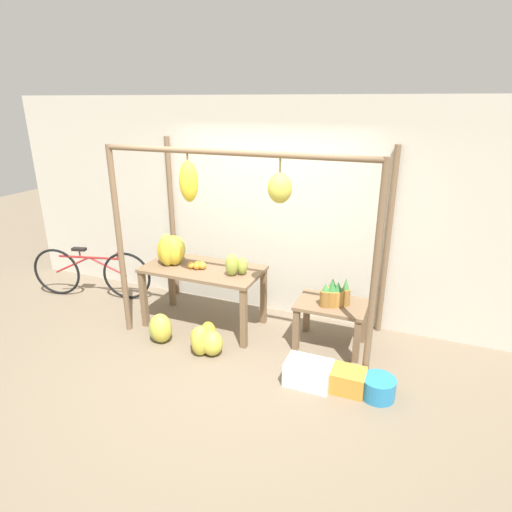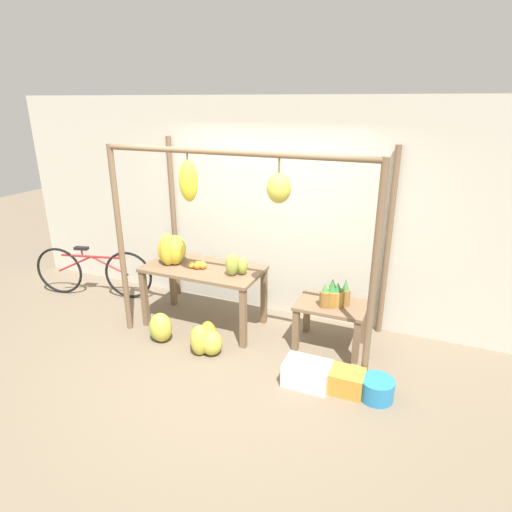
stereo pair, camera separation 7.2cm
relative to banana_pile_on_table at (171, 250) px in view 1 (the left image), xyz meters
name	(u,v)px [view 1 (the left image)]	position (x,y,z in m)	size (l,w,h in m)	color
ground_plane	(223,367)	(1.06, -0.75, -0.97)	(20.00, 20.00, 0.00)	#756651
shop_wall_back	(272,210)	(1.06, 0.79, 0.43)	(8.00, 0.08, 2.80)	beige
stall_awning	(243,214)	(1.06, -0.15, 0.60)	(3.01, 1.29, 2.29)	brown
display_table_main	(203,276)	(0.43, 0.02, -0.30)	(1.47, 0.74, 0.79)	brown
display_table_side	(331,312)	(2.04, 0.12, -0.54)	(0.79, 0.56, 0.55)	brown
banana_pile_on_table	(171,250)	(0.00, 0.00, 0.00)	(0.42, 0.45, 0.42)	gold
orange_pile	(199,265)	(0.40, -0.02, -0.14)	(0.23, 0.18, 0.09)	orange
pineapple_cluster	(334,295)	(2.07, 0.08, -0.29)	(0.32, 0.27, 0.33)	#B27F38
banana_pile_ground_left	(160,328)	(0.14, -0.55, -0.79)	(0.39, 0.37, 0.36)	gold
banana_pile_ground_right	(206,340)	(0.76, -0.56, -0.81)	(0.46, 0.45, 0.37)	gold
fruit_crate_white	(308,373)	(2.00, -0.68, -0.84)	(0.47, 0.31, 0.25)	silver
blue_bucket	(378,388)	(2.69, -0.64, -0.86)	(0.33, 0.33, 0.21)	teal
parked_bicycle	(91,273)	(-1.49, 0.15, -0.60)	(1.76, 0.46, 0.75)	black
papaya_pile	(236,265)	(0.92, -0.04, -0.06)	(0.28, 0.27, 0.27)	#93A33D
fruit_crate_purple	(344,379)	(2.36, -0.64, -0.86)	(0.42, 0.28, 0.22)	orange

